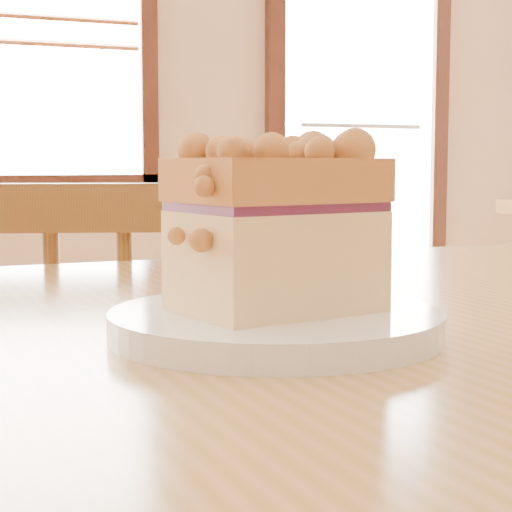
% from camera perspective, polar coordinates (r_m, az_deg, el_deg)
% --- Properties ---
extents(entry_door, '(1.08, 0.06, 2.29)m').
position_cam_1_polar(entry_door, '(4.79, 6.71, 10.06)').
color(entry_door, white).
rests_on(entry_door, ground).
extents(cafe_table_main, '(1.34, 0.90, 0.75)m').
position_cam_1_polar(cafe_table_main, '(0.53, -3.31, -15.02)').
color(cafe_table_main, '#A4713F').
rests_on(cafe_table_main, ground).
extents(cafe_chair_main, '(0.48, 0.48, 0.84)m').
position_cam_1_polar(cafe_chair_main, '(1.22, -11.80, -14.69)').
color(cafe_chair_main, brown).
rests_on(cafe_chair_main, ground).
extents(plate, '(0.20, 0.20, 0.02)m').
position_cam_1_polar(plate, '(0.53, 1.27, -4.47)').
color(plate, white).
rests_on(plate, cafe_table_main).
extents(cake_slice, '(0.13, 0.10, 0.11)m').
position_cam_1_polar(cake_slice, '(0.52, 1.20, 2.31)').
color(cake_slice, '#F0CF88').
rests_on(cake_slice, plate).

